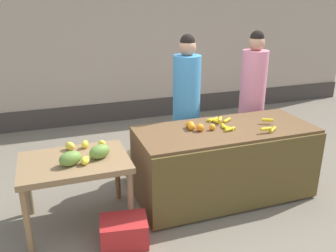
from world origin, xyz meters
name	(u,v)px	position (x,y,z in m)	size (l,w,h in m)	color
ground_plane	(195,199)	(0.00, 0.00, 0.00)	(24.00, 24.00, 0.00)	#756B5B
market_wall_back	(128,44)	(0.00, 3.15, 1.41)	(9.66, 0.23, 2.88)	tan
fruit_stall_counter	(224,163)	(0.35, -0.01, 0.42)	(2.00, 0.87, 0.84)	brown
side_table_wooden	(75,168)	(-1.31, 0.00, 0.63)	(1.06, 0.75, 0.72)	olive
banana_bunch_pile	(233,124)	(0.47, 0.03, 0.87)	(0.69, 0.62, 0.07)	gold
orange_pile	(196,126)	(0.02, 0.07, 0.88)	(0.29, 0.22, 0.09)	orange
mango_papaya_pile	(85,153)	(-1.20, -0.03, 0.78)	(0.54, 0.54, 0.14)	yellow
vendor_woman_blue_shirt	(186,107)	(0.15, 0.67, 0.91)	(0.34, 0.34, 1.81)	#33333D
vendor_woman_pink_shirt	(252,99)	(1.13, 0.71, 0.92)	(0.34, 0.34, 1.82)	#33333D
produce_crate	(124,232)	(-0.95, -0.50, 0.13)	(0.44, 0.32, 0.26)	red
produce_sack	(136,164)	(-0.53, 0.66, 0.23)	(0.36, 0.30, 0.45)	tan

